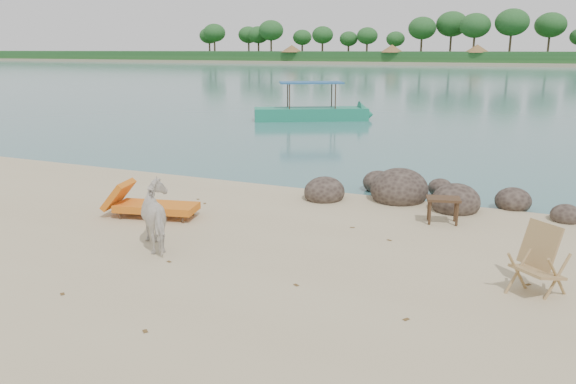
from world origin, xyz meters
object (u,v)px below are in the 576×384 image
at_px(cow, 160,217).
at_px(side_table, 443,212).
at_px(boulders, 414,195).
at_px(deck_chair, 538,264).
at_px(boat_near, 311,88).
at_px(lounge_chair, 156,204).

relative_size(cow, side_table, 2.07).
distance_m(boulders, deck_chair, 5.38).
bearing_deg(deck_chair, cow, -135.47).
relative_size(deck_chair, boat_near, 0.15).
xyz_separation_m(lounge_chair, boat_near, (-3.56, 18.16, 1.29)).
bearing_deg(deck_chair, boat_near, 160.15).
bearing_deg(side_table, boulders, 106.84).
bearing_deg(cow, boulders, -175.29).
relative_size(side_table, boat_near, 0.10).
xyz_separation_m(cow, deck_chair, (6.45, 0.54, -0.09)).
relative_size(lounge_chair, boat_near, 0.33).
bearing_deg(boat_near, deck_chair, -87.81).
bearing_deg(lounge_chair, side_table, 6.87).
relative_size(lounge_chair, deck_chair, 2.16).
distance_m(cow, side_table, 5.85).
xyz_separation_m(deck_chair, boat_near, (-11.24, 19.13, 1.11)).
distance_m(lounge_chair, boat_near, 18.55).
height_order(side_table, lounge_chair, lounge_chair).
distance_m(boulders, boat_near, 16.88).
bearing_deg(cow, boat_near, -126.08).
bearing_deg(cow, lounge_chair, -100.74).
height_order(side_table, deck_chair, deck_chair).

